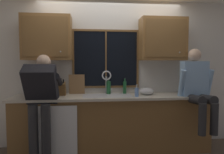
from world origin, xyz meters
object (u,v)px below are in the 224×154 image
object	(u,v)px
person_standing	(41,97)
knife_block	(62,89)
bottle_tall_clear	(125,87)
person_sitting_on_counter	(197,85)
soap_dispenser	(137,92)
mixing_bowl	(147,91)
cutting_board	(77,84)
bottle_green_glass	(109,87)

from	to	relation	value
person_standing	knife_block	bearing A→B (deg)	59.40
person_standing	knife_block	size ratio (longest dim) A/B	4.91
knife_block	bottle_tall_clear	bearing A→B (deg)	6.40
person_sitting_on_counter	knife_block	bearing A→B (deg)	170.79
person_sitting_on_counter	soap_dispenser	world-z (taller)	person_sitting_on_counter
knife_block	mixing_bowl	distance (m)	1.41
soap_dispenser	bottle_tall_clear	size ratio (longest dim) A/B	0.73
knife_block	soap_dispenser	distance (m)	1.22
bottle_tall_clear	mixing_bowl	bearing A→B (deg)	-23.59
cutting_board	bottle_green_glass	world-z (taller)	cutting_board
knife_block	cutting_board	xyz separation A→B (m)	(0.23, 0.14, 0.06)
knife_block	mixing_bowl	size ratio (longest dim) A/B	1.29
bottle_green_glass	person_sitting_on_counter	bearing A→B (deg)	-18.40
knife_block	mixing_bowl	bearing A→B (deg)	-1.34
person_standing	bottle_tall_clear	bearing A→B (deg)	21.80
knife_block	bottle_tall_clear	size ratio (longest dim) A/B	1.18
bottle_green_glass	person_standing	bearing A→B (deg)	-153.46
knife_block	bottle_green_glass	world-z (taller)	knife_block
person_sitting_on_counter	cutting_board	bearing A→B (deg)	165.70
cutting_board	bottle_tall_clear	size ratio (longest dim) A/B	1.26
person_standing	soap_dispenser	world-z (taller)	person_standing
cutting_board	mixing_bowl	bearing A→B (deg)	-8.29
person_standing	person_sitting_on_counter	distance (m)	2.38
bottle_tall_clear	soap_dispenser	bearing A→B (deg)	-70.14
person_standing	soap_dispenser	bearing A→B (deg)	6.24
knife_block	bottle_tall_clear	xyz separation A→B (m)	(1.06, 0.12, 0.00)
person_sitting_on_counter	bottle_tall_clear	distance (m)	1.17
mixing_bowl	soap_dispenser	xyz separation A→B (m)	(-0.22, -0.21, 0.02)
person_standing	person_sitting_on_counter	world-z (taller)	person_sitting_on_counter
knife_block	bottle_green_glass	bearing A→B (deg)	7.77
person_sitting_on_counter	bottle_tall_clear	xyz separation A→B (m)	(-1.08, 0.47, -0.07)
person_standing	cutting_board	size ratio (longest dim) A/B	4.59
knife_block	soap_dispenser	xyz separation A→B (m)	(1.19, -0.24, -0.03)
bottle_green_glass	knife_block	bearing A→B (deg)	-172.23
person_sitting_on_counter	person_standing	bearing A→B (deg)	-178.70
person_standing	mixing_bowl	bearing A→B (deg)	12.57
person_standing	soap_dispenser	distance (m)	1.44
cutting_board	person_sitting_on_counter	bearing A→B (deg)	-14.30
bottle_tall_clear	bottle_green_glass	bearing A→B (deg)	-177.35
knife_block	cutting_board	world-z (taller)	cutting_board
person_standing	person_sitting_on_counter	bearing A→B (deg)	1.30
mixing_bowl	person_sitting_on_counter	bearing A→B (deg)	-23.33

